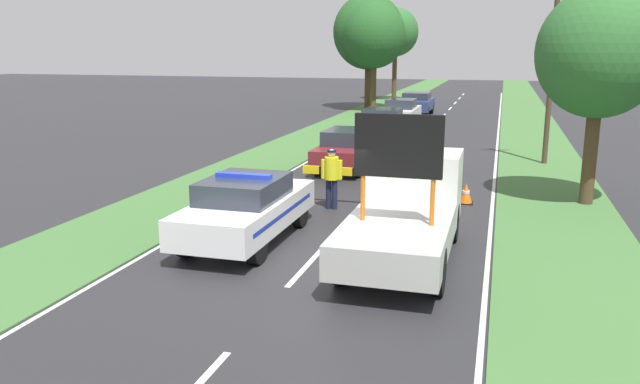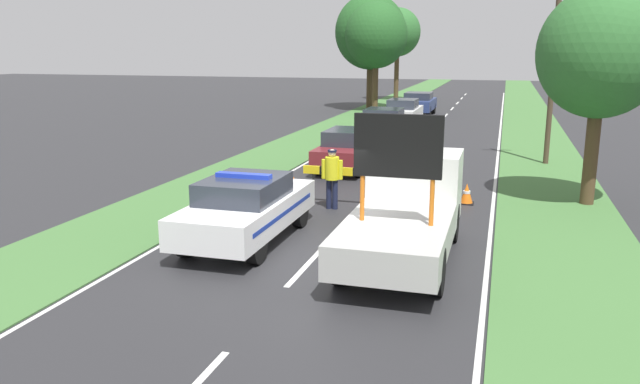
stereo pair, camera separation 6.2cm
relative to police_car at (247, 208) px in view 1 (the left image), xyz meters
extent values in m
plane|color=#28282B|center=(1.85, -0.77, -0.80)|extent=(160.00, 160.00, 0.00)
cube|color=silver|center=(1.85, -1.29, -0.79)|extent=(0.12, 2.46, 0.01)
cube|color=silver|center=(1.85, 3.84, -0.79)|extent=(0.12, 2.46, 0.01)
cube|color=silver|center=(1.85, 8.98, -0.79)|extent=(0.12, 2.46, 0.01)
cube|color=silver|center=(1.85, 14.11, -0.79)|extent=(0.12, 2.46, 0.01)
cube|color=silver|center=(1.85, 19.24, -0.79)|extent=(0.12, 2.46, 0.01)
cube|color=silver|center=(1.85, 24.37, -0.79)|extent=(0.12, 2.46, 0.01)
cube|color=silver|center=(1.85, 29.50, -0.79)|extent=(0.12, 2.46, 0.01)
cube|color=silver|center=(1.85, 34.64, -0.79)|extent=(0.12, 2.46, 0.01)
cube|color=silver|center=(1.85, 39.77, -0.79)|extent=(0.12, 2.46, 0.01)
cube|color=silver|center=(1.85, 44.90, -0.79)|extent=(0.12, 2.46, 0.01)
cube|color=silver|center=(1.85, 50.03, -0.79)|extent=(0.12, 2.46, 0.01)
cube|color=silver|center=(-1.75, 17.67, -0.79)|extent=(0.10, 71.17, 0.01)
cube|color=silver|center=(5.44, 17.67, -0.79)|extent=(0.10, 71.17, 0.01)
cube|color=#427038|center=(-3.45, 19.23, -0.78)|extent=(3.21, 120.00, 0.03)
cube|color=#427038|center=(7.15, 19.23, -0.78)|extent=(3.21, 120.00, 0.03)
cube|color=white|center=(0.00, 0.02, -0.10)|extent=(1.86, 4.67, 0.67)
cube|color=#282D38|center=(0.00, -0.12, 0.48)|extent=(1.63, 2.15, 0.50)
cylinder|color=black|center=(-0.81, 1.47, -0.44)|extent=(0.24, 0.72, 0.72)
cylinder|color=black|center=(0.81, 1.47, -0.44)|extent=(0.24, 0.72, 0.72)
cylinder|color=black|center=(-0.81, -1.43, -0.44)|extent=(0.24, 0.72, 0.72)
cylinder|color=black|center=(0.81, -1.43, -0.44)|extent=(0.24, 0.72, 0.72)
cube|color=#1E38C6|center=(0.00, -0.12, 0.78)|extent=(1.30, 0.24, 0.10)
cube|color=#193399|center=(0.00, 0.02, -0.07)|extent=(1.87, 3.83, 0.10)
cube|color=black|center=(0.00, 2.39, -0.17)|extent=(1.02, 0.08, 0.40)
cube|color=white|center=(3.69, 1.35, 0.46)|extent=(2.04, 1.63, 1.62)
cube|color=#232833|center=(3.69, 2.14, 0.75)|extent=(1.73, 0.04, 0.71)
cube|color=#B2B2AD|center=(3.69, -1.32, -0.03)|extent=(2.04, 3.70, 0.65)
cylinder|color=#D16619|center=(3.02, -1.32, 0.74)|extent=(0.09, 0.09, 0.90)
cylinder|color=#D16619|center=(4.37, -1.32, 0.74)|extent=(0.09, 0.09, 0.90)
cube|color=black|center=(3.69, -1.32, 1.79)|extent=(1.68, 0.12, 1.20)
cylinder|color=black|center=(2.79, 1.35, -0.36)|extent=(0.24, 0.88, 0.88)
cylinder|color=black|center=(4.59, 1.35, -0.36)|extent=(0.24, 0.88, 0.88)
cylinder|color=black|center=(2.79, -2.06, -0.36)|extent=(0.24, 0.88, 0.88)
cylinder|color=black|center=(4.59, -2.06, -0.36)|extent=(0.24, 0.88, 0.88)
cylinder|color=black|center=(0.40, 3.96, -0.37)|extent=(0.07, 0.07, 0.86)
cylinder|color=black|center=(2.75, 3.96, -0.37)|extent=(0.07, 0.07, 0.86)
cube|color=yellow|center=(0.35, 3.96, 0.18)|extent=(0.49, 0.08, 0.23)
cube|color=black|center=(0.84, 3.96, 0.18)|extent=(0.49, 0.08, 0.23)
cube|color=yellow|center=(1.33, 3.96, 0.18)|extent=(0.49, 0.08, 0.23)
cube|color=black|center=(1.82, 3.96, 0.18)|extent=(0.49, 0.08, 0.23)
cube|color=yellow|center=(2.31, 3.96, 0.18)|extent=(0.49, 0.08, 0.23)
cube|color=black|center=(2.80, 3.96, 0.18)|extent=(0.49, 0.08, 0.23)
cylinder|color=#191E38|center=(1.02, 3.43, -0.38)|extent=(0.16, 0.16, 0.84)
cylinder|color=#191E38|center=(1.19, 3.43, -0.38)|extent=(0.16, 0.16, 0.84)
cylinder|color=yellow|center=(1.11, 3.43, 0.36)|extent=(0.39, 0.39, 0.63)
cylinder|color=yellow|center=(0.87, 3.43, 0.33)|extent=(0.13, 0.13, 0.54)
cylinder|color=yellow|center=(1.35, 3.43, 0.33)|extent=(0.13, 0.13, 0.54)
sphere|color=beige|center=(1.11, 3.43, 0.78)|extent=(0.22, 0.22, 0.22)
cylinder|color=#141933|center=(1.11, 3.43, 0.84)|extent=(0.25, 0.25, 0.05)
cylinder|color=#232326|center=(2.59, 3.63, -0.40)|extent=(0.15, 0.15, 0.79)
cylinder|color=#232326|center=(2.75, 3.63, -0.40)|extent=(0.15, 0.15, 0.79)
cylinder|color=#B2AD9E|center=(2.67, 3.63, 0.29)|extent=(0.36, 0.36, 0.59)
cylinder|color=#B2AD9E|center=(2.44, 3.63, 0.26)|extent=(0.12, 0.12, 0.50)
cylinder|color=#B2AD9E|center=(2.90, 3.63, 0.26)|extent=(0.12, 0.12, 0.50)
sphere|color=#A57A5B|center=(2.67, 3.63, 0.69)|extent=(0.20, 0.20, 0.20)
cube|color=black|center=(2.31, 2.19, -0.78)|extent=(0.51, 0.51, 0.03)
cone|color=orange|center=(2.31, 2.19, -0.43)|extent=(0.43, 0.43, 0.67)
cylinder|color=white|center=(2.31, 2.19, -0.40)|extent=(0.25, 0.25, 0.09)
cube|color=black|center=(-0.58, 5.08, -0.78)|extent=(0.35, 0.35, 0.03)
cone|color=orange|center=(-0.58, 5.08, -0.53)|extent=(0.30, 0.30, 0.47)
cylinder|color=white|center=(-0.58, 5.08, -0.51)|extent=(0.17, 0.17, 0.07)
cube|color=black|center=(4.69, 5.11, -0.78)|extent=(0.43, 0.43, 0.03)
cone|color=orange|center=(4.69, 5.11, -0.49)|extent=(0.36, 0.36, 0.56)
cylinder|color=white|center=(4.69, 5.11, -0.46)|extent=(0.21, 0.21, 0.08)
cube|color=maroon|center=(0.14, 9.38, -0.13)|extent=(1.73, 4.57, 0.58)
cube|color=#282D38|center=(0.14, 9.24, 0.43)|extent=(1.52, 2.10, 0.53)
cylinder|color=black|center=(-0.60, 10.80, -0.41)|extent=(0.24, 0.77, 0.77)
cylinder|color=black|center=(0.88, 10.80, -0.41)|extent=(0.24, 0.77, 0.77)
cylinder|color=black|center=(-0.60, 7.96, -0.41)|extent=(0.24, 0.77, 0.77)
cylinder|color=black|center=(0.88, 7.96, -0.41)|extent=(0.24, 0.77, 0.77)
cube|color=#B2B2B7|center=(0.07, 16.66, -0.10)|extent=(1.90, 4.08, 0.66)
cube|color=#282D38|center=(0.07, 16.54, 0.51)|extent=(1.67, 1.88, 0.56)
cylinder|color=black|center=(-0.76, 17.93, -0.43)|extent=(0.24, 0.73, 0.73)
cylinder|color=black|center=(0.90, 17.93, -0.43)|extent=(0.24, 0.73, 0.73)
cylinder|color=black|center=(-0.76, 15.40, -0.43)|extent=(0.24, 0.73, 0.73)
cylinder|color=black|center=(0.90, 15.40, -0.43)|extent=(0.24, 0.73, 0.73)
cube|color=silver|center=(0.02, 22.79, -0.09)|extent=(1.76, 4.42, 0.70)
cube|color=#282D38|center=(0.02, 22.66, 0.52)|extent=(1.55, 2.04, 0.51)
cylinder|color=black|center=(-0.74, 24.17, -0.44)|extent=(0.24, 0.71, 0.71)
cylinder|color=black|center=(0.77, 24.17, -0.44)|extent=(0.24, 0.71, 0.71)
cylinder|color=black|center=(-0.74, 21.42, -0.44)|extent=(0.24, 0.71, 0.71)
cylinder|color=black|center=(0.77, 21.42, -0.44)|extent=(0.24, 0.71, 0.71)
cube|color=navy|center=(0.05, 29.25, -0.08)|extent=(1.94, 4.42, 0.68)
cube|color=#282D38|center=(0.05, 29.12, 0.49)|extent=(1.70, 2.03, 0.47)
cylinder|color=black|center=(-0.80, 30.62, -0.42)|extent=(0.24, 0.75, 0.75)
cylinder|color=black|center=(0.90, 30.62, -0.42)|extent=(0.24, 0.75, 0.75)
cylinder|color=black|center=(-0.80, 27.88, -0.42)|extent=(0.24, 0.75, 0.75)
cylinder|color=black|center=(0.90, 27.88, -0.42)|extent=(0.24, 0.75, 0.75)
cylinder|color=#4C3823|center=(-3.34, 31.24, 1.03)|extent=(0.41, 0.41, 3.65)
ellipsoid|color=#235623|center=(-3.34, 31.24, 4.49)|extent=(4.37, 4.37, 4.58)
cylinder|color=#4C3823|center=(-4.12, 32.97, 1.01)|extent=(0.43, 0.43, 3.62)
ellipsoid|color=#235623|center=(-4.12, 32.97, 4.75)|extent=(5.14, 5.14, 5.40)
cylinder|color=#4C3823|center=(8.01, 5.96, 0.70)|extent=(0.38, 0.38, 3.00)
ellipsoid|color=#2D662D|center=(8.01, 5.96, 3.48)|extent=(3.43, 3.43, 3.60)
cylinder|color=#4C3823|center=(-3.49, 41.05, 1.34)|extent=(0.40, 0.40, 4.28)
ellipsoid|color=#2D662D|center=(-3.49, 41.05, 4.93)|extent=(3.85, 3.85, 4.04)
cylinder|color=#473828|center=(7.24, 12.43, 3.12)|extent=(0.20, 0.20, 7.83)
camera|label=1|loc=(5.51, -12.92, 3.59)|focal=35.00mm
camera|label=2|loc=(5.57, -12.90, 3.59)|focal=35.00mm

